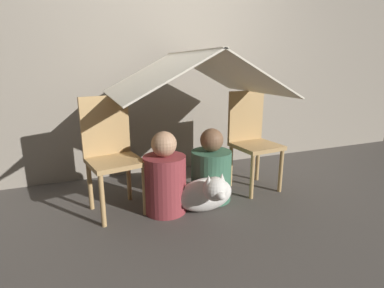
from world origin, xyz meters
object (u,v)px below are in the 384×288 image
(chair_right, at_px, (252,137))
(dog, at_px, (208,193))
(chair_left, at_px, (111,151))
(person_front, at_px, (165,179))
(person_second, at_px, (211,171))

(chair_right, height_order, dog, chair_right)
(chair_left, xyz_separation_m, dog, (0.67, -0.35, -0.32))
(person_front, xyz_separation_m, person_second, (0.43, 0.07, -0.01))
(person_front, bearing_deg, person_second, 8.69)
(chair_right, height_order, person_front, chair_right)
(chair_left, bearing_deg, person_second, -20.80)
(person_front, bearing_deg, dog, -27.39)
(person_front, distance_m, person_second, 0.44)
(chair_left, height_order, chair_right, same)
(person_front, bearing_deg, chair_left, 151.93)
(chair_left, relative_size, chair_right, 1.00)
(chair_right, relative_size, person_front, 1.39)
(chair_right, bearing_deg, person_front, -173.18)
(dog, bearing_deg, chair_right, 30.24)
(chair_left, distance_m, person_front, 0.47)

